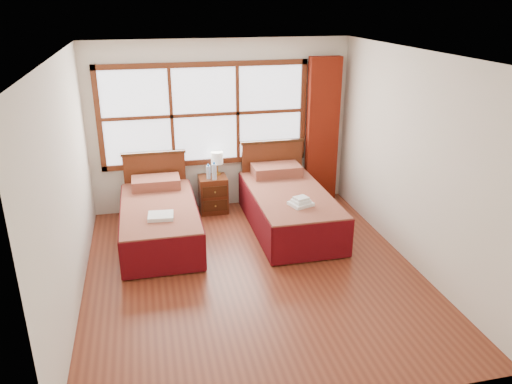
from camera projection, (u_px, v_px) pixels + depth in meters
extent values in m
plane|color=brown|center=(253.00, 273.00, 6.10)|extent=(4.50, 4.50, 0.00)
plane|color=white|center=(253.00, 54.00, 5.16)|extent=(4.50, 4.50, 0.00)
plane|color=silver|center=(221.00, 126.00, 7.67)|extent=(4.00, 0.00, 4.00)
plane|color=silver|center=(67.00, 187.00, 5.22)|extent=(0.00, 4.50, 4.50)
plane|color=silver|center=(414.00, 161.00, 6.05)|extent=(0.00, 4.50, 4.50)
cube|color=white|center=(205.00, 114.00, 7.52)|extent=(3.00, 0.02, 1.40)
cube|color=#592713|center=(207.00, 162.00, 7.77)|extent=(3.16, 0.06, 0.08)
cube|color=#592713|center=(203.00, 64.00, 7.23)|extent=(3.16, 0.06, 0.08)
cube|color=#592713|center=(99.00, 120.00, 7.18)|extent=(0.08, 0.06, 1.56)
cube|color=#592713|center=(303.00, 110.00, 7.82)|extent=(0.08, 0.06, 1.56)
cube|color=#592713|center=(172.00, 116.00, 7.40)|extent=(0.05, 0.05, 1.40)
cube|color=#592713|center=(238.00, 113.00, 7.61)|extent=(0.05, 0.05, 1.40)
cube|color=#592713|center=(205.00, 115.00, 7.50)|extent=(3.00, 0.05, 0.05)
cube|color=maroon|center=(322.00, 131.00, 7.92)|extent=(0.50, 0.16, 2.30)
cube|color=#381C0B|center=(160.00, 231.00, 6.86)|extent=(0.88, 1.77, 0.29)
cube|color=#5F0D0E|center=(159.00, 214.00, 6.76)|extent=(0.99, 1.96, 0.24)
cube|color=#5B090E|center=(123.00, 227.00, 6.71)|extent=(0.03, 1.96, 0.49)
cube|color=#5B090E|center=(196.00, 220.00, 6.92)|extent=(0.03, 1.96, 0.49)
cube|color=#5B090E|center=(164.00, 257.00, 5.93)|extent=(0.99, 0.03, 0.49)
cube|color=#5F0D0E|center=(156.00, 183.00, 7.34)|extent=(0.69, 0.40, 0.15)
cube|color=#592713|center=(156.00, 184.00, 7.65)|extent=(0.92, 0.06, 0.96)
cube|color=#381C0B|center=(153.00, 153.00, 7.47)|extent=(0.96, 0.08, 0.04)
cube|color=#381C0B|center=(289.00, 218.00, 7.24)|extent=(0.94, 1.88, 0.31)
cube|color=#5F0D0E|center=(290.00, 201.00, 7.14)|extent=(1.05, 2.09, 0.26)
cube|color=#5B090E|center=(254.00, 214.00, 7.08)|extent=(0.03, 2.09, 0.52)
cube|color=#5B090E|center=(324.00, 207.00, 7.30)|extent=(0.03, 2.09, 0.52)
cube|color=#5B090E|center=(313.00, 243.00, 6.25)|extent=(1.05, 0.03, 0.52)
cube|color=#5F0D0E|center=(276.00, 170.00, 7.75)|extent=(0.74, 0.43, 0.16)
cube|color=#592713|center=(272.00, 173.00, 8.02)|extent=(0.98, 0.06, 1.02)
cube|color=#381C0B|center=(272.00, 142.00, 7.83)|extent=(1.02, 0.08, 0.04)
cube|color=#592713|center=(213.00, 194.00, 7.78)|extent=(0.43, 0.38, 0.57)
cube|color=#381C0B|center=(215.00, 206.00, 7.63)|extent=(0.38, 0.02, 0.17)
cube|color=#381C0B|center=(215.00, 192.00, 7.55)|extent=(0.38, 0.02, 0.17)
sphere|color=#A38737|center=(215.00, 206.00, 7.62)|extent=(0.03, 0.03, 0.03)
sphere|color=#A38737|center=(215.00, 192.00, 7.53)|extent=(0.03, 0.03, 0.03)
cube|color=white|center=(161.00, 216.00, 6.34)|extent=(0.34, 0.30, 0.05)
cube|color=white|center=(301.00, 204.00, 6.64)|extent=(0.35, 0.33, 0.04)
cube|color=white|center=(301.00, 201.00, 6.62)|extent=(0.26, 0.24, 0.04)
cube|color=white|center=(301.00, 198.00, 6.61)|extent=(0.22, 0.20, 0.04)
cylinder|color=gold|center=(217.00, 174.00, 7.78)|extent=(0.11, 0.11, 0.02)
cylinder|color=gold|center=(217.00, 168.00, 7.75)|extent=(0.02, 0.02, 0.16)
cylinder|color=white|center=(217.00, 158.00, 7.69)|extent=(0.19, 0.19, 0.19)
cylinder|color=silver|center=(208.00, 172.00, 7.56)|extent=(0.06, 0.06, 0.20)
cylinder|color=#175AB0|center=(208.00, 165.00, 7.52)|extent=(0.03, 0.03, 0.03)
cylinder|color=silver|center=(214.00, 172.00, 7.52)|extent=(0.07, 0.07, 0.24)
cylinder|color=#175AB0|center=(214.00, 163.00, 7.47)|extent=(0.04, 0.04, 0.03)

